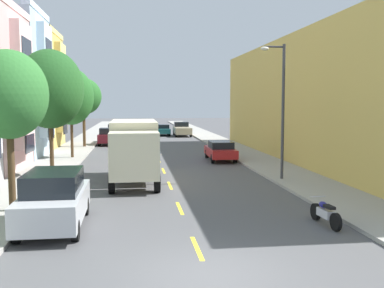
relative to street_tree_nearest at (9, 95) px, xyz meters
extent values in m
plane|color=#4C4C4F|center=(6.40, 23.11, -4.51)|extent=(160.00, 160.00, 0.00)
cube|color=#99968E|center=(-0.70, 21.11, -4.44)|extent=(3.20, 120.00, 0.14)
cube|color=#99968E|center=(13.50, 21.11, -4.44)|extent=(3.20, 120.00, 0.14)
cube|color=yellow|center=(6.40, -4.89, -4.51)|extent=(0.14, 2.20, 0.01)
cube|color=yellow|center=(6.40, 0.11, -4.51)|extent=(0.14, 2.20, 0.01)
cube|color=yellow|center=(6.40, 5.11, -4.51)|extent=(0.14, 2.20, 0.01)
cube|color=yellow|center=(6.40, 10.11, -4.51)|extent=(0.14, 2.20, 0.01)
cube|color=yellow|center=(6.40, 15.11, -4.51)|extent=(0.14, 2.20, 0.01)
cube|color=yellow|center=(6.40, 20.11, -4.51)|extent=(0.14, 2.20, 0.01)
cube|color=yellow|center=(6.40, 25.11, -4.51)|extent=(0.14, 2.20, 0.01)
cube|color=yellow|center=(6.40, 30.11, -4.51)|extent=(0.14, 2.20, 0.01)
cube|color=yellow|center=(6.40, 35.11, -4.51)|extent=(0.14, 2.20, 0.01)
cube|color=yellow|center=(6.40, 40.11, -4.51)|extent=(0.14, 2.20, 0.01)
cube|color=#FECACA|center=(-2.55, 10.96, 5.35)|extent=(0.60, 7.06, 0.44)
cube|color=#FECACA|center=(-2.02, 10.96, 0.69)|extent=(0.55, 3.18, 7.52)
cube|color=#1E232D|center=(-1.73, 10.96, -2.78)|extent=(0.04, 2.41, 1.10)
cube|color=#1E232D|center=(-1.73, 10.96, 0.12)|extent=(0.04, 2.41, 1.10)
cube|color=#1E232D|center=(-1.73, 10.96, 3.01)|extent=(0.04, 2.41, 1.10)
cube|color=#CAE7FE|center=(-2.55, 18.21, 6.54)|extent=(0.60, 7.06, 0.44)
cube|color=#CAE7FE|center=(-2.02, 18.21, 1.34)|extent=(0.55, 3.18, 8.45)
cube|color=#1E232D|center=(-1.73, 18.21, -2.56)|extent=(0.04, 2.41, 1.10)
cube|color=#1E232D|center=(-1.73, 18.21, 0.69)|extent=(0.04, 2.41, 1.10)
cube|color=#1E232D|center=(-1.73, 18.21, 3.94)|extent=(0.04, 2.41, 1.10)
cube|color=#F9D572|center=(-2.55, 25.47, 6.00)|extent=(0.60, 7.06, 0.44)
cube|color=#F9D572|center=(-2.02, 25.47, 1.05)|extent=(0.55, 3.18, 8.03)
cube|color=#1E232D|center=(-1.73, 25.47, -2.66)|extent=(0.04, 2.41, 1.10)
cube|color=#1E232D|center=(-1.73, 25.47, 0.43)|extent=(0.04, 2.41, 1.10)
cube|color=#1E232D|center=(-1.73, 25.47, 3.52)|extent=(0.04, 2.41, 1.10)
cube|color=tan|center=(20.10, 13.11, -0.08)|extent=(10.00, 36.00, 8.86)
cylinder|color=#47331E|center=(0.00, 0.00, -2.80)|extent=(0.26, 0.26, 3.14)
ellipsoid|color=#2D6B2D|center=(0.00, 0.00, 0.02)|extent=(2.89, 2.89, 3.33)
cylinder|color=#47331E|center=(0.00, 8.41, -2.78)|extent=(0.23, 0.23, 3.19)
ellipsoid|color=#1E4C1E|center=(0.00, 8.41, 0.46)|extent=(3.73, 3.73, 4.39)
cylinder|color=#47331E|center=(0.00, 16.81, -2.89)|extent=(0.21, 0.21, 2.95)
ellipsoid|color=#235B23|center=(0.00, 16.81, 0.16)|extent=(3.35, 3.35, 4.20)
cylinder|color=#47331E|center=(0.00, 25.22, -2.68)|extent=(0.27, 0.27, 3.39)
ellipsoid|color=#235B23|center=(0.00, 25.22, 0.28)|extent=(3.30, 3.30, 3.37)
cylinder|color=#38383D|center=(12.50, 5.66, -0.80)|extent=(0.16, 0.16, 7.15)
cylinder|color=#38383D|center=(11.95, 5.66, 2.63)|extent=(1.10, 0.10, 0.10)
ellipsoid|color=silver|center=(11.45, 5.66, 2.53)|extent=(0.44, 0.28, 0.20)
cube|color=beige|center=(4.60, 7.28, -2.56)|extent=(2.42, 5.26, 2.58)
cube|color=beige|center=(4.61, 3.50, -2.75)|extent=(2.31, 1.91, 2.20)
cube|color=black|center=(4.61, 2.60, -2.27)|extent=(2.02, 0.09, 0.97)
cube|color=black|center=(4.59, 9.82, -4.08)|extent=(2.40, 0.17, 0.24)
cylinder|color=black|center=(3.55, 3.45, -4.03)|extent=(0.28, 0.96, 0.96)
cylinder|color=black|center=(5.67, 3.46, -4.03)|extent=(0.28, 0.96, 0.96)
cylinder|color=black|center=(3.53, 8.70, -4.03)|extent=(0.28, 0.96, 0.96)
cylinder|color=black|center=(5.65, 8.71, -4.03)|extent=(0.28, 0.96, 0.96)
cylinder|color=black|center=(3.54, 7.60, -4.03)|extent=(0.28, 0.96, 0.96)
cylinder|color=black|center=(5.66, 7.61, -4.03)|extent=(0.28, 0.96, 0.96)
cube|color=tan|center=(10.60, 38.76, -3.78)|extent=(2.06, 5.32, 0.80)
cube|color=black|center=(10.62, 39.93, -3.08)|extent=(1.78, 1.61, 0.60)
cylinder|color=black|center=(11.51, 40.55, -4.18)|extent=(0.23, 0.66, 0.66)
cylinder|color=black|center=(9.73, 40.57, -4.18)|extent=(0.23, 0.66, 0.66)
cylinder|color=black|center=(11.48, 36.95, -4.18)|extent=(0.23, 0.66, 0.66)
cylinder|color=black|center=(9.70, 36.97, -4.18)|extent=(0.23, 0.66, 0.66)
cube|color=#AD1E1E|center=(10.85, 14.57, -3.88)|extent=(1.91, 4.54, 0.60)
cube|color=black|center=(10.84, 14.35, -3.33)|extent=(1.64, 2.20, 0.50)
cylinder|color=black|center=(11.67, 16.08, -4.18)|extent=(0.24, 0.67, 0.66)
cylinder|color=black|center=(10.09, 16.12, -4.18)|extent=(0.24, 0.67, 0.66)
cylinder|color=black|center=(11.60, 13.02, -4.18)|extent=(0.24, 0.67, 0.66)
cylinder|color=black|center=(10.02, 13.06, -4.18)|extent=(0.24, 0.67, 0.66)
cube|color=#333338|center=(2.12, 41.21, -3.88)|extent=(1.86, 4.52, 0.60)
cube|color=black|center=(2.13, 41.44, -3.33)|extent=(1.61, 2.18, 0.50)
cylinder|color=black|center=(1.31, 39.69, -4.18)|extent=(0.23, 0.66, 0.66)
cylinder|color=black|center=(2.89, 39.67, -4.18)|extent=(0.23, 0.66, 0.66)
cylinder|color=black|center=(1.35, 42.75, -4.18)|extent=(0.23, 0.66, 0.66)
cylinder|color=black|center=(2.93, 42.73, -4.18)|extent=(0.23, 0.66, 0.66)
cube|color=#B2B5BA|center=(1.91, -2.13, -3.73)|extent=(2.01, 4.82, 0.90)
cube|color=black|center=(1.91, -2.13, -2.93)|extent=(1.75, 2.80, 0.70)
cylinder|color=black|center=(1.07, -3.77, -4.18)|extent=(0.23, 0.66, 0.66)
cylinder|color=black|center=(2.80, -3.75, -4.18)|extent=(0.23, 0.66, 0.66)
cylinder|color=black|center=(1.03, -0.50, -4.18)|extent=(0.23, 0.66, 0.66)
cylinder|color=black|center=(2.76, -0.48, -4.18)|extent=(0.23, 0.66, 0.66)
cube|color=maroon|center=(2.19, 28.39, -3.78)|extent=(2.13, 5.35, 0.80)
cube|color=black|center=(2.16, 27.23, -3.08)|extent=(1.80, 1.63, 0.60)
cylinder|color=black|center=(1.26, 26.61, -4.18)|extent=(0.24, 0.67, 0.66)
cylinder|color=black|center=(3.04, 26.57, -4.18)|extent=(0.24, 0.67, 0.66)
cylinder|color=black|center=(1.34, 30.22, -4.18)|extent=(0.24, 0.67, 0.66)
cylinder|color=black|center=(3.12, 30.17, -4.18)|extent=(0.24, 0.67, 0.66)
cube|color=#195B60|center=(8.20, 40.04, -3.88)|extent=(1.80, 4.50, 0.60)
cube|color=black|center=(8.20, 39.82, -3.33)|extent=(1.58, 2.16, 0.50)
cylinder|color=black|center=(8.99, 41.57, -4.18)|extent=(0.22, 0.66, 0.66)
cylinder|color=black|center=(7.41, 41.57, -4.18)|extent=(0.22, 0.66, 0.66)
cylinder|color=black|center=(8.99, 38.51, -4.18)|extent=(0.22, 0.66, 0.66)
cylinder|color=black|center=(7.41, 38.51, -4.18)|extent=(0.22, 0.66, 0.66)
cylinder|color=black|center=(11.10, -2.29, -4.21)|extent=(0.18, 0.61, 0.60)
cylinder|color=black|center=(11.20, -3.73, -4.21)|extent=(0.18, 0.61, 0.60)
cube|color=silver|center=(11.15, -3.01, -4.09)|extent=(0.33, 0.83, 0.28)
ellipsoid|color=navy|center=(11.14, -2.84, -3.83)|extent=(0.24, 0.48, 0.22)
cube|color=black|center=(11.17, -3.27, -3.81)|extent=(0.25, 0.53, 0.10)
cylinder|color=silver|center=(11.11, -2.40, -3.63)|extent=(0.62, 0.07, 0.03)
camera|label=1|loc=(4.62, -17.58, -0.27)|focal=42.18mm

